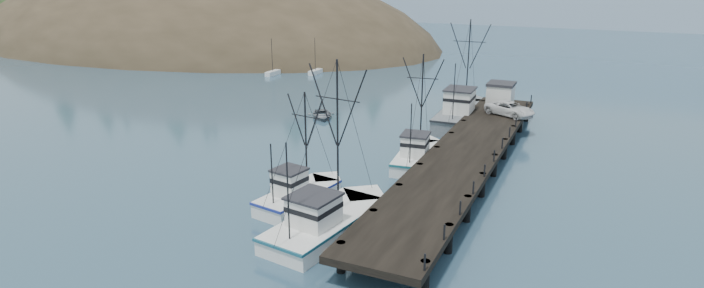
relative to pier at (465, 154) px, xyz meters
name	(u,v)px	position (x,y,z in m)	size (l,w,h in m)	color
ground	(227,213)	(-14.00, -16.00, -1.69)	(400.00, 400.00, 0.00)	#2A485F
pier	(465,154)	(0.00, 0.00, 0.00)	(6.00, 44.00, 2.00)	black
headland	(178,58)	(-88.95, 62.61, -6.24)	(134.80, 78.00, 51.00)	#382D1E
distant_ridge	(563,23)	(-4.00, 154.00, -1.69)	(360.00, 40.00, 26.00)	#9EB2C6
distant_ridge_far	(432,14)	(-54.00, 169.00, -1.69)	(180.00, 25.00, 18.00)	silver
moored_sailboats	(267,62)	(-48.13, 41.62, -1.36)	(22.65, 20.78, 6.35)	white
trawler_near	(329,220)	(-5.72, -15.46, -0.87)	(5.44, 12.21, 12.17)	white
trawler_mid	(301,195)	(-9.74, -12.36, -0.87)	(4.17, 8.89, 9.09)	white
trawler_far	(418,155)	(-4.51, 0.40, -0.87)	(4.19, 10.10, 10.44)	white
work_vessel	(462,113)	(-4.09, 15.70, -0.46)	(4.60, 14.44, 12.26)	slate
pier_shed	(501,94)	(-0.29, 18.00, 1.73)	(3.00, 3.20, 2.80)	silver
pickup_truck	(510,109)	(1.50, 14.03, 1.07)	(2.53, 5.50, 1.53)	silver
motorboat	(322,118)	(-20.29, 11.19, -1.69)	(3.49, 4.88, 1.01)	slate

